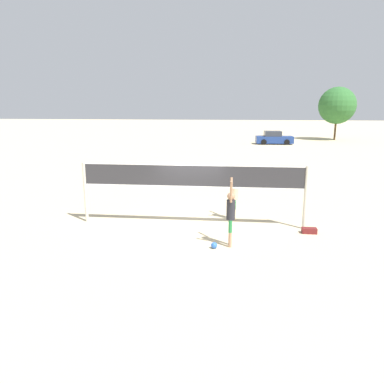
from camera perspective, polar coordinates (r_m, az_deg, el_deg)
The scene contains 8 objects.
ground_plane at distance 14.71m, azimuth 0.00°, elevation -5.01°, with size 200.00×200.00×0.00m, color beige.
volleyball_net at distance 14.27m, azimuth 0.00°, elevation 1.61°, with size 8.64×0.13×2.40m.
player_spiker at distance 12.28m, azimuth 5.92°, elevation -2.91°, with size 0.28×0.72×2.28m.
player_blocker at distance 15.17m, azimuth 6.51°, elevation -0.20°, with size 0.28×0.70×2.11m.
volleyball at distance 12.38m, azimuth 3.38°, elevation -8.12°, with size 0.21×0.21×0.21m.
gear_bag at distance 14.41m, azimuth 17.44°, elevation -5.63°, with size 0.53×0.27×0.20m.
parked_car_near at distance 45.62m, azimuth 12.37°, elevation 8.00°, with size 4.35×2.11×1.53m.
tree_left_cluster at distance 52.94m, azimuth 21.26°, elevation 12.18°, with size 4.72×4.72×6.80m.
Camera 1 is at (1.50, -13.89, 4.61)m, focal length 35.00 mm.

